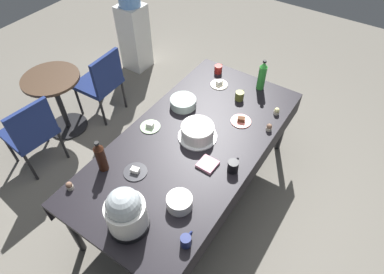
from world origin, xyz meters
name	(u,v)px	position (x,y,z in m)	size (l,w,h in m)	color
ground	(192,191)	(0.00, 0.00, 0.00)	(9.00, 9.00, 0.00)	slate
potluck_table	(192,146)	(0.00, 0.00, 0.69)	(2.20, 1.10, 0.75)	black
frosted_layer_cake	(198,132)	(0.07, -0.01, 0.81)	(0.33, 0.33, 0.13)	silver
slow_cooker	(126,212)	(-0.87, -0.07, 0.92)	(0.28, 0.28, 0.37)	black
glass_salad_bowl	(183,102)	(0.33, 0.31, 0.79)	(0.24, 0.24, 0.08)	#B2C6BC
ceramic_snack_bowl	(180,202)	(-0.56, -0.27, 0.80)	(0.18, 0.18, 0.09)	silver
dessert_plate_sage	(150,126)	(-0.06, 0.39, 0.76)	(0.18, 0.18, 0.05)	#8CA87F
dessert_plate_charcoal	(135,171)	(-0.51, 0.18, 0.76)	(0.18, 0.18, 0.04)	#2D2D33
dessert_plate_cream	(219,84)	(0.78, 0.20, 0.76)	(0.17, 0.17, 0.05)	beige
dessert_plate_coral	(241,121)	(0.43, -0.23, 0.76)	(0.18, 0.18, 0.04)	#E07266
cupcake_mint	(277,111)	(0.70, -0.45, 0.78)	(0.05, 0.05, 0.07)	beige
cupcake_cocoa	(69,186)	(-0.89, 0.48, 0.78)	(0.05, 0.05, 0.07)	beige
cupcake_lemon	(269,127)	(0.47, -0.48, 0.78)	(0.05, 0.05, 0.07)	beige
soda_bottle_cola	(101,157)	(-0.61, 0.41, 0.89)	(0.08, 0.08, 0.29)	#33190F
soda_bottle_lime_soda	(262,76)	(0.96, -0.16, 0.90)	(0.08, 0.08, 0.31)	green
coffee_mug_navy	(186,241)	(-0.77, -0.46, 0.79)	(0.11, 0.07, 0.09)	navy
coffee_mug_red	(218,69)	(0.96, 0.31, 0.79)	(0.12, 0.08, 0.08)	#B2231E
coffee_mug_black	(233,166)	(-0.08, -0.43, 0.80)	(0.13, 0.08, 0.10)	black
coffee_mug_olive	(240,96)	(0.70, -0.07, 0.79)	(0.12, 0.08, 0.08)	olive
paper_napkin_stack	(208,164)	(-0.14, -0.24, 0.76)	(0.14, 0.14, 0.02)	pink
maroon_chair_left	(31,131)	(-0.56, 1.51, 0.49)	(0.48, 0.48, 0.85)	navy
maroon_chair_right	(101,80)	(0.40, 1.51, 0.49)	(0.46, 0.46, 0.85)	navy
round_cafe_table	(56,94)	(-0.05, 1.73, 0.50)	(0.60, 0.60, 0.72)	#473323
water_cooler	(133,28)	(1.38, 1.86, 0.59)	(0.32, 0.32, 1.24)	silver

